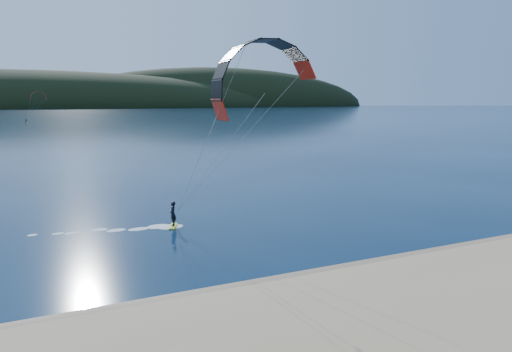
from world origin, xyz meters
The scene contains 5 objects.
ground centered at (0.00, 0.00, 0.00)m, with size 1800.00×1800.00×0.00m, color #061931.
wet_sand centered at (0.00, 4.50, 0.05)m, with size 220.00×2.50×0.10m.
headland centered at (0.63, 745.28, 0.00)m, with size 1200.00×310.00×140.00m.
kitesurfer_near centered at (4.46, 14.39, 9.90)m, with size 21.12×6.64×13.66m.
kitesurfer_far centered at (-18.82, 205.57, 10.58)m, with size 10.00×5.15×12.51m.
Camera 1 is at (-8.63, -14.84, 9.66)m, focal length 30.56 mm.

